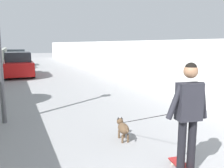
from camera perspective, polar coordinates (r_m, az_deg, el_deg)
The scene contains 6 objects.
ground_plane at distance 14.88m, azimuth -13.03°, elevation 1.40°, with size 80.00×80.00×0.00m, color gray.
fence_right at distance 13.80m, azimuth 1.81°, elevation 5.64°, with size 48.00×0.30×2.21m, color white.
person_skateboarder at distance 3.90m, azimuth 17.90°, elevation -5.54°, with size 0.27×0.72×1.72m.
dog at distance 5.26m, azimuth 2.68°, elevation -10.40°, with size 1.94×0.51×1.06m.
car_near at distance 16.50m, azimuth -21.54°, elevation 4.27°, with size 4.09×1.80×1.54m.
car_far at distance 24.21m, azimuth -21.96°, elevation 5.76°, with size 3.96×1.80×1.54m.
Camera 1 is at (-0.54, 2.41, 2.08)m, focal length 38.17 mm.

